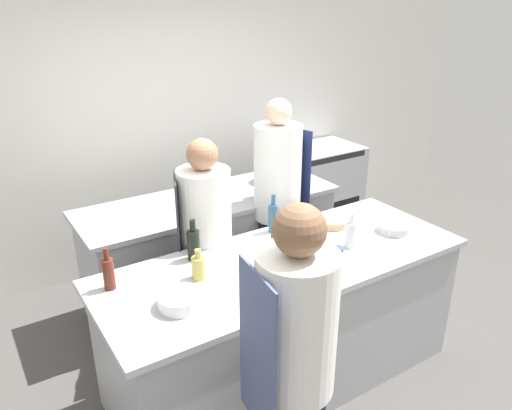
{
  "coord_description": "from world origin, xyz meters",
  "views": [
    {
      "loc": [
        -1.67,
        -2.25,
        2.48
      ],
      "look_at": [
        0.0,
        0.35,
        1.19
      ],
      "focal_mm": 35.0,
      "sensor_mm": 36.0,
      "label": 1
    }
  ],
  "objects": [
    {
      "name": "chef_at_stove",
      "position": [
        0.48,
        0.78,
        0.89
      ],
      "size": [
        0.42,
        0.41,
        1.78
      ],
      "rotation": [
        0.0,
        0.0,
        -1.34
      ],
      "color": "black",
      "rests_on": "ground_plane"
    },
    {
      "name": "bowl_ceramic_blue",
      "position": [
        0.59,
        0.24,
        0.96
      ],
      "size": [
        0.25,
        0.25,
        0.05
      ],
      "color": "tan",
      "rests_on": "prep_counter"
    },
    {
      "name": "bottle_olive_oil",
      "position": [
        -0.49,
        0.32,
        1.04
      ],
      "size": [
        0.08,
        0.08,
        0.27
      ],
      "color": "black",
      "rests_on": "prep_counter"
    },
    {
      "name": "pass_counter",
      "position": [
        0.08,
        1.18,
        0.47
      ],
      "size": [
        2.18,
        0.75,
        0.94
      ],
      "color": "#A8AAAF",
      "rests_on": "ground_plane"
    },
    {
      "name": "bottle_cooking_oil",
      "position": [
        0.45,
        -0.1,
        1.03
      ],
      "size": [
        0.07,
        0.07,
        0.25
      ],
      "color": "silver",
      "rests_on": "prep_counter"
    },
    {
      "name": "prep_counter",
      "position": [
        0.0,
        0.0,
        0.47
      ],
      "size": [
        2.42,
        0.93,
        0.94
      ],
      "color": "#A8AAAF",
      "rests_on": "ground_plane"
    },
    {
      "name": "cup",
      "position": [
        0.25,
        -0.2,
        0.98
      ],
      "size": [
        0.08,
        0.08,
        0.1
      ],
      "color": "#33477F",
      "rests_on": "prep_counter"
    },
    {
      "name": "stockpot",
      "position": [
        0.78,
        1.24,
        1.05
      ],
      "size": [
        0.25,
        0.25,
        0.23
      ],
      "color": "#A8AAAF",
      "rests_on": "pass_counter"
    },
    {
      "name": "bottle_sauce",
      "position": [
        -1.05,
        0.26,
        1.04
      ],
      "size": [
        0.07,
        0.07,
        0.26
      ],
      "color": "#5B2319",
      "rests_on": "prep_counter"
    },
    {
      "name": "wall_back",
      "position": [
        0.0,
        2.13,
        1.4
      ],
      "size": [
        8.0,
        0.06,
        2.8
      ],
      "color": "silver",
      "rests_on": "ground_plane"
    },
    {
      "name": "chef_at_prep_near",
      "position": [
        -0.53,
        -0.8,
        0.86
      ],
      "size": [
        0.4,
        0.39,
        1.71
      ],
      "rotation": [
        0.0,
        0.0,
        1.44
      ],
      "color": "black",
      "rests_on": "ground_plane"
    },
    {
      "name": "bottle_water",
      "position": [
        0.04,
        0.15,
        1.02
      ],
      "size": [
        0.08,
        0.08,
        0.21
      ],
      "color": "#19471E",
      "rests_on": "prep_counter"
    },
    {
      "name": "bowl_prep_small",
      "position": [
        0.88,
        -0.09,
        0.96
      ],
      "size": [
        0.22,
        0.22,
        0.06
      ],
      "color": "#B7BABC",
      "rests_on": "prep_counter"
    },
    {
      "name": "cutting_board",
      "position": [
        0.04,
        -0.12,
        0.94
      ],
      "size": [
        0.32,
        0.26,
        0.01
      ],
      "color": "white",
      "rests_on": "prep_counter"
    },
    {
      "name": "oven_range",
      "position": [
        1.71,
        1.77,
        0.48
      ],
      "size": [
        0.94,
        0.62,
        0.97
      ],
      "color": "#A8AAAF",
      "rests_on": "ground_plane"
    },
    {
      "name": "bottle_wine",
      "position": [
        0.16,
        0.38,
        1.05
      ],
      "size": [
        0.07,
        0.07,
        0.28
      ],
      "color": "#2D5175",
      "rests_on": "prep_counter"
    },
    {
      "name": "bottle_vinegar",
      "position": [
        -0.57,
        0.09,
        1.01
      ],
      "size": [
        0.08,
        0.08,
        0.19
      ],
      "color": "#B2A84C",
      "rests_on": "prep_counter"
    },
    {
      "name": "chef_at_pass_far",
      "position": [
        -0.29,
        0.54,
        0.82
      ],
      "size": [
        0.42,
        0.41,
        1.64
      ],
      "rotation": [
        0.0,
        0.0,
        1.18
      ],
      "color": "black",
      "rests_on": "ground_plane"
    },
    {
      "name": "bowl_mixing_large",
      "position": [
        -0.78,
        -0.12,
        0.97
      ],
      "size": [
        0.25,
        0.25,
        0.07
      ],
      "color": "white",
      "rests_on": "prep_counter"
    },
    {
      "name": "ground_plane",
      "position": [
        0.0,
        0.0,
        0.0
      ],
      "size": [
        16.0,
        16.0,
        0.0
      ],
      "primitive_type": "plane",
      "color": "#4C4947"
    }
  ]
}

